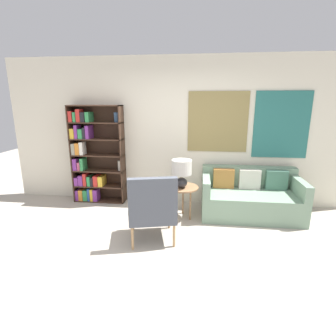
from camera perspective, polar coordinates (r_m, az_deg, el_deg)
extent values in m
plane|color=#B2A899|center=(3.45, -1.92, -19.38)|extent=(14.00, 14.00, 0.00)
cube|color=silver|center=(4.92, 1.58, 7.78)|extent=(6.40, 0.06, 2.70)
cube|color=olive|center=(4.84, 10.76, 9.81)|extent=(1.06, 0.02, 1.07)
cube|color=#286B66|center=(5.04, 23.45, 8.58)|extent=(0.94, 0.02, 1.16)
cube|color=#422B1E|center=(5.35, -19.83, 2.84)|extent=(0.02, 0.30, 1.84)
cube|color=#422B1E|center=(4.99, -9.83, 2.71)|extent=(0.02, 0.30, 1.84)
cube|color=#422B1E|center=(5.06, -15.69, 12.96)|extent=(0.99, 0.30, 0.02)
cube|color=#422B1E|center=(5.40, -14.37, -6.72)|extent=(0.99, 0.30, 0.02)
cube|color=#422B1E|center=(5.29, -14.43, 3.11)|extent=(0.99, 0.01, 1.84)
cube|color=#422B1E|center=(5.30, -14.58, -3.66)|extent=(0.99, 0.30, 0.02)
cube|color=#7A338C|center=(5.52, -18.77, -5.39)|extent=(0.06, 0.24, 0.20)
cube|color=orange|center=(5.48, -18.10, -5.42)|extent=(0.08, 0.22, 0.21)
cube|color=#338C4C|center=(5.44, -17.21, -5.49)|extent=(0.09, 0.22, 0.21)
cube|color=#2D56A8|center=(5.42, -16.47, -5.32)|extent=(0.04, 0.25, 0.25)
cube|color=gold|center=(5.39, -15.97, -5.48)|extent=(0.06, 0.22, 0.23)
cube|color=#7A338C|center=(5.34, -15.31, -5.62)|extent=(0.08, 0.18, 0.23)
cube|color=#422B1E|center=(5.22, -14.79, -0.48)|extent=(0.99, 0.30, 0.02)
cube|color=#7A338C|center=(5.41, -18.99, -2.62)|extent=(0.07, 0.21, 0.16)
cube|color=#7A338C|center=(5.39, -18.09, -2.42)|extent=(0.08, 0.24, 0.20)
cube|color=red|center=(5.35, -17.26, -2.21)|extent=(0.06, 0.25, 0.24)
cube|color=#338C4C|center=(5.32, -16.54, -2.59)|extent=(0.06, 0.22, 0.19)
cube|color=black|center=(5.29, -15.92, -2.73)|extent=(0.05, 0.22, 0.17)
cube|color=red|center=(5.26, -15.17, -2.59)|extent=(0.09, 0.22, 0.20)
cube|color=gold|center=(5.24, -14.14, -2.63)|extent=(0.09, 0.25, 0.19)
cube|color=#422B1E|center=(5.15, -15.00, 2.79)|extent=(0.99, 0.30, 0.02)
cube|color=#7A338C|center=(5.32, -19.34, 0.80)|extent=(0.08, 0.18, 0.22)
cube|color=#B24C6B|center=(5.29, -18.56, 0.45)|extent=(0.05, 0.18, 0.16)
cube|color=#338C4C|center=(5.27, -17.93, 0.85)|extent=(0.06, 0.20, 0.23)
cylinder|color=beige|center=(5.06, -10.46, 0.53)|extent=(0.07, 0.07, 0.19)
cube|color=#422B1E|center=(5.10, -15.23, 6.13)|extent=(0.99, 0.30, 0.02)
cube|color=gray|center=(5.28, -19.53, 4.00)|extent=(0.07, 0.23, 0.21)
cube|color=orange|center=(5.24, -18.80, 4.04)|extent=(0.08, 0.21, 0.22)
cube|color=silver|center=(5.19, -18.09, 4.11)|extent=(0.07, 0.18, 0.24)
cube|color=#422B1E|center=(5.07, -15.45, 9.53)|extent=(0.99, 0.30, 0.02)
cube|color=gold|center=(5.25, -19.69, 7.14)|extent=(0.08, 0.25, 0.18)
cube|color=#7A338C|center=(5.19, -19.07, 7.48)|extent=(0.06, 0.20, 0.25)
cube|color=#338C4C|center=(5.18, -18.15, 7.14)|extent=(0.08, 0.24, 0.18)
cube|color=black|center=(5.15, -17.38, 7.32)|extent=(0.05, 0.25, 0.21)
cube|color=#7A338C|center=(5.12, -16.76, 7.54)|extent=(0.06, 0.25, 0.24)
cube|color=red|center=(5.19, -20.20, 10.47)|extent=(0.07, 0.18, 0.20)
cube|color=#338C4C|center=(5.16, -19.45, 10.41)|extent=(0.05, 0.17, 0.18)
cube|color=red|center=(5.14, -18.66, 10.76)|extent=(0.07, 0.20, 0.23)
cube|color=black|center=(5.09, -17.85, 10.50)|extent=(0.08, 0.18, 0.18)
cube|color=#338C4C|center=(5.09, -16.78, 10.58)|extent=(0.07, 0.24, 0.18)
cylinder|color=#334C6B|center=(4.93, -11.11, 10.79)|extent=(0.10, 0.10, 0.18)
cylinder|color=tan|center=(4.11, 0.24, -10.87)|extent=(0.04, 0.04, 0.33)
cylinder|color=tan|center=(4.08, -7.67, -11.18)|extent=(0.04, 0.04, 0.33)
cylinder|color=tan|center=(3.63, 1.33, -14.50)|extent=(0.04, 0.04, 0.33)
cylinder|color=tan|center=(3.60, -7.76, -14.89)|extent=(0.04, 0.04, 0.33)
cube|color=#4C515B|center=(3.75, -3.51, -10.01)|extent=(0.76, 0.75, 0.08)
cube|color=#4C515B|center=(3.39, -3.33, -6.82)|extent=(0.64, 0.25, 0.57)
cube|color=tan|center=(3.73, 1.08, -7.84)|extent=(0.18, 0.55, 0.04)
cube|color=tan|center=(3.70, -8.20, -8.18)|extent=(0.18, 0.55, 0.04)
cube|color=gray|center=(4.75, 17.42, -7.40)|extent=(1.64, 0.89, 0.42)
cube|color=gray|center=(4.95, 17.06, -1.71)|extent=(1.64, 0.20, 0.36)
cube|color=gray|center=(4.55, 8.29, -3.33)|extent=(0.12, 0.89, 0.25)
cube|color=gray|center=(4.84, 26.60, -3.67)|extent=(0.12, 0.89, 0.25)
cube|color=#B27538|center=(4.74, 12.00, -2.21)|extent=(0.36, 0.12, 0.34)
cube|color=beige|center=(4.81, 17.35, -2.34)|extent=(0.36, 0.12, 0.34)
cube|color=#4C7A66|center=(4.91, 22.52, -2.45)|extent=(0.36, 0.12, 0.34)
cylinder|color=#99704C|center=(4.34, 3.18, -4.22)|extent=(0.53, 0.53, 0.02)
cylinder|color=#99704C|center=(4.58, 3.26, -6.83)|extent=(0.03, 0.03, 0.52)
cylinder|color=#99704C|center=(4.37, 1.24, -7.88)|extent=(0.03, 0.03, 0.52)
cylinder|color=#99704C|center=(4.35, 4.88, -8.02)|extent=(0.03, 0.03, 0.52)
ellipsoid|color=#2D2D33|center=(4.26, 2.93, -3.20)|extent=(0.19, 0.19, 0.17)
cylinder|color=tan|center=(4.23, 2.95, -1.73)|extent=(0.02, 0.02, 0.06)
cylinder|color=beige|center=(4.19, 2.98, 0.21)|extent=(0.32, 0.32, 0.23)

